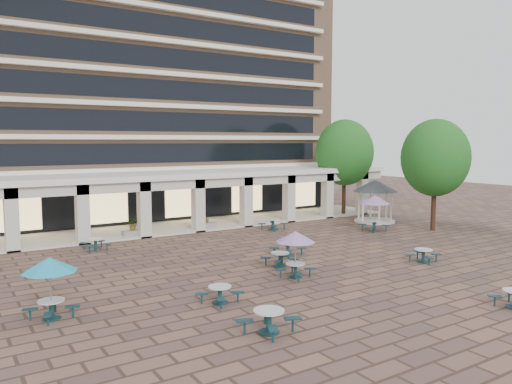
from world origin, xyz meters
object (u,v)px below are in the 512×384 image
Objects in this scene: gazebo at (375,190)px; planter_right at (207,224)px; picnic_table_0 at (269,319)px; planter_left at (133,229)px; picnic_table_1 at (220,293)px.

planter_right is at bearing 161.89° from gazebo.
picnic_table_0 is 1.50× the size of planter_right.
gazebo is 2.53× the size of planter_left.
picnic_table_1 is 1.33× the size of planter_right.
picnic_table_0 is 21.31m from planter_right.
picnic_table_1 is 1.33× the size of planter_left.
gazebo reaches higher than picnic_table_1.
picnic_table_0 is 19.96m from planter_left.
picnic_table_1 is at bearing 68.48° from picnic_table_0.
planter_left is (1.85, 19.88, 0.07)m from picnic_table_0.
planter_left reaches higher than picnic_table_1.
picnic_table_1 is at bearing -151.20° from gazebo.
picnic_table_0 reaches higher than picnic_table_1.
gazebo is at bearing -12.88° from planter_left.
picnic_table_0 is 0.59× the size of gazebo.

